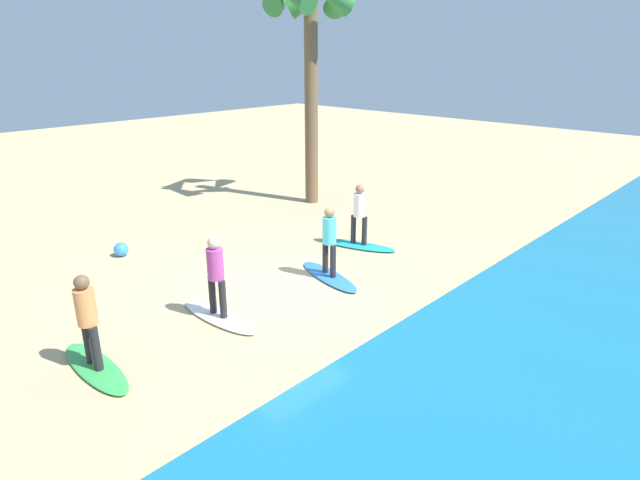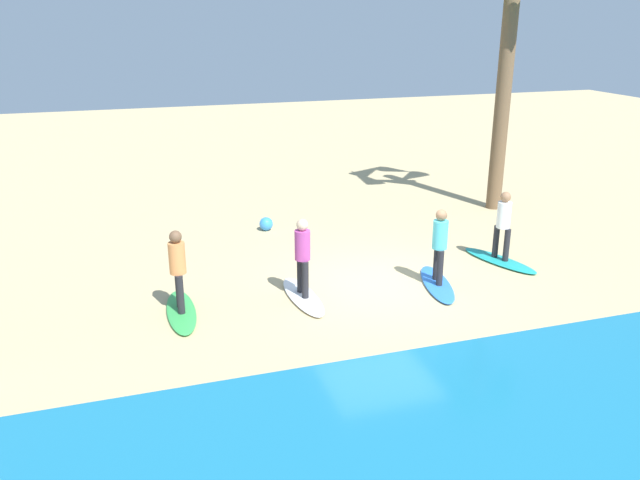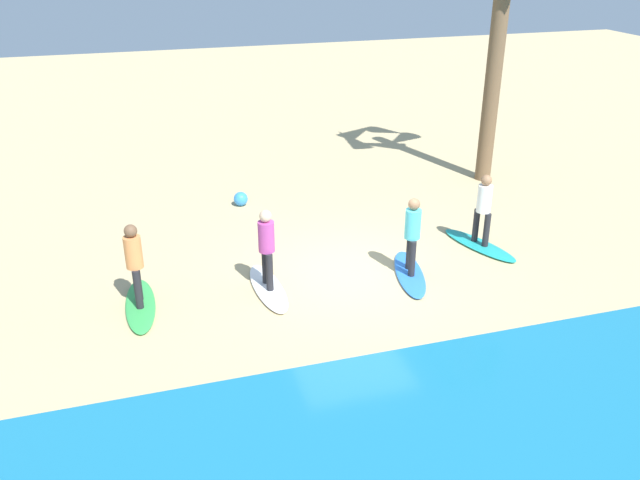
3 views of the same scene
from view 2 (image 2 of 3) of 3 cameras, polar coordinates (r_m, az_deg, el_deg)
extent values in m
plane|color=tan|center=(14.34, 5.27, -3.82)|extent=(60.00, 60.00, 0.00)
ellipsoid|color=teal|center=(16.03, 15.49, -1.73)|extent=(1.17, 2.17, 0.09)
cylinder|color=#232328|center=(15.79, 16.07, -0.43)|extent=(0.14, 0.14, 0.78)
cylinder|color=#232328|center=(15.98, 15.19, -0.11)|extent=(0.14, 0.14, 0.78)
cylinder|color=white|center=(15.67, 15.86, 2.14)|extent=(0.32, 0.32, 0.62)
sphere|color=#9E704C|center=(15.56, 16.00, 3.65)|extent=(0.24, 0.24, 0.24)
ellipsoid|color=blue|center=(14.37, 10.24, -3.81)|extent=(1.06, 2.17, 0.09)
cylinder|color=#232328|center=(14.06, 10.49, -2.44)|extent=(0.14, 0.14, 0.78)
cylinder|color=#232328|center=(14.35, 10.19, -1.97)|extent=(0.14, 0.14, 0.78)
cylinder|color=#4CC6D1|center=(13.96, 10.51, 0.47)|extent=(0.32, 0.32, 0.62)
sphere|color=#9E704C|center=(13.83, 10.62, 2.16)|extent=(0.24, 0.24, 0.24)
ellipsoid|color=white|center=(13.54, -1.51, -4.97)|extent=(0.65, 2.12, 0.09)
cylinder|color=#232328|center=(13.23, -1.30, -3.52)|extent=(0.14, 0.14, 0.78)
cylinder|color=#232328|center=(13.51, -1.74, -3.03)|extent=(0.14, 0.14, 0.78)
cylinder|color=#B74293|center=(13.11, -1.55, -0.45)|extent=(0.32, 0.32, 0.62)
sphere|color=beige|center=(12.98, -1.57, 1.34)|extent=(0.24, 0.24, 0.24)
ellipsoid|color=green|center=(13.17, -12.09, -6.17)|extent=(0.62, 2.12, 0.09)
cylinder|color=#232328|center=(12.84, -12.17, -4.71)|extent=(0.14, 0.14, 0.78)
cylinder|color=#232328|center=(13.14, -12.28, -4.16)|extent=(0.14, 0.14, 0.78)
cylinder|color=#E58C4C|center=(12.73, -12.44, -1.55)|extent=(0.32, 0.32, 0.62)
sphere|color=brown|center=(12.58, -12.58, 0.28)|extent=(0.24, 0.24, 0.24)
cylinder|color=brown|center=(19.85, 15.76, 11.68)|extent=(0.44, 0.44, 6.42)
sphere|color=#338CE5|center=(17.72, -4.75, 1.42)|extent=(0.37, 0.37, 0.37)
camera|label=1|loc=(4.47, -44.31, 6.71)|focal=29.64mm
camera|label=3|loc=(1.49, 67.10, 49.37)|focal=37.22mm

